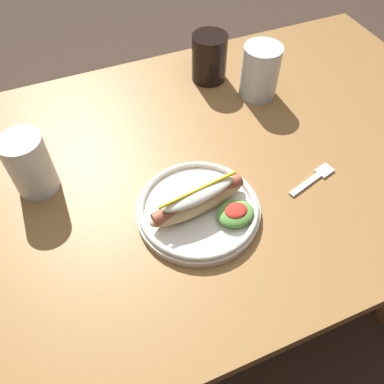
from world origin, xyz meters
TOP-DOWN VIEW (x-y plane):
  - ground_plane at (0.00, 0.00)m, footprint 8.00×8.00m
  - dining_table at (0.00, 0.00)m, footprint 1.36×0.81m
  - hot_dog_plate at (-0.05, -0.13)m, footprint 0.23×0.23m
  - fork at (0.20, -0.14)m, footprint 0.12×0.05m
  - soda_cup at (0.14, 0.26)m, footprint 0.09×0.09m
  - water_cup at (0.23, 0.15)m, footprint 0.09×0.09m
  - extra_cup at (-0.32, 0.06)m, footprint 0.08×0.08m

SIDE VIEW (x-z plane):
  - ground_plane at x=0.00m, z-range 0.00..0.00m
  - dining_table at x=0.00m, z-range 0.27..1.01m
  - fork at x=0.20m, z-range 0.74..0.74m
  - hot_dog_plate at x=-0.05m, z-range 0.72..0.80m
  - soda_cup at x=0.14m, z-range 0.74..0.86m
  - water_cup at x=0.23m, z-range 0.74..0.87m
  - extra_cup at x=-0.32m, z-range 0.74..0.87m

